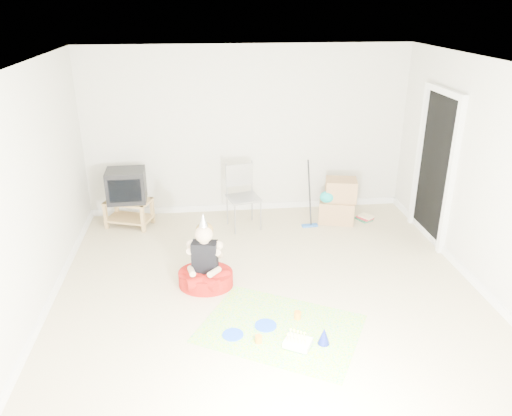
{
  "coord_description": "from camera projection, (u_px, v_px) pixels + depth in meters",
  "views": [
    {
      "loc": [
        -0.71,
        -5.03,
        3.2
      ],
      "look_at": [
        -0.1,
        0.4,
        0.9
      ],
      "focal_mm": 35.0,
      "sensor_mm": 36.0,
      "label": 1
    }
  ],
  "objects": [
    {
      "name": "ground",
      "position": [
        268.0,
        290.0,
        5.92
      ],
      "size": [
        5.0,
        5.0,
        0.0
      ],
      "primitive_type": "plane",
      "color": "#CABA91",
      "rests_on": "ground"
    },
    {
      "name": "doorway_recess",
      "position": [
        435.0,
        169.0,
        6.87
      ],
      "size": [
        0.02,
        0.9,
        2.05
      ],
      "primitive_type": "cube",
      "color": "black",
      "rests_on": "ground"
    },
    {
      "name": "tv_stand",
      "position": [
        129.0,
        211.0,
        7.52
      ],
      "size": [
        0.75,
        0.6,
        0.41
      ],
      "color": "#A9844C",
      "rests_on": "ground"
    },
    {
      "name": "crt_tv",
      "position": [
        126.0,
        185.0,
        7.36
      ],
      "size": [
        0.57,
        0.48,
        0.48
      ],
      "primitive_type": "cube",
      "rotation": [
        0.0,
        0.0,
        0.04
      ],
      "color": "black",
      "rests_on": "tv_stand"
    },
    {
      "name": "folding_chair",
      "position": [
        244.0,
        198.0,
        7.38
      ],
      "size": [
        0.53,
        0.51,
        0.97
      ],
      "color": "#949499",
      "rests_on": "ground"
    },
    {
      "name": "cardboard_boxes",
      "position": [
        338.0,
        201.0,
        7.65
      ],
      "size": [
        0.63,
        0.53,
        0.67
      ],
      "color": "#A87D51",
      "rests_on": "ground"
    },
    {
      "name": "floor_mop",
      "position": [
        310.0,
        210.0,
        7.48
      ],
      "size": [
        0.24,
        0.33,
        0.97
      ],
      "color": "blue",
      "rests_on": "ground"
    },
    {
      "name": "book_pile",
      "position": [
        364.0,
        217.0,
        7.8
      ],
      "size": [
        0.26,
        0.28,
        0.08
      ],
      "color": "#287A50",
      "rests_on": "ground"
    },
    {
      "name": "seated_woman",
      "position": [
        205.0,
        270.0,
        5.95
      ],
      "size": [
        0.77,
        0.77,
        0.95
      ],
      "color": "#A9150F",
      "rests_on": "ground"
    },
    {
      "name": "party_mat",
      "position": [
        280.0,
        328.0,
        5.23
      ],
      "size": [
        1.96,
        1.78,
        0.01
      ],
      "primitive_type": "cube",
      "rotation": [
        0.0,
        0.0,
        -0.51
      ],
      "color": "#F33383",
      "rests_on": "ground"
    },
    {
      "name": "birthday_cake",
      "position": [
        298.0,
        344.0,
        4.95
      ],
      "size": [
        0.32,
        0.3,
        0.13
      ],
      "color": "white",
      "rests_on": "party_mat"
    },
    {
      "name": "blue_plate_near",
      "position": [
        266.0,
        325.0,
        5.26
      ],
      "size": [
        0.28,
        0.28,
        0.01
      ],
      "primitive_type": "cylinder",
      "rotation": [
        0.0,
        0.0,
        -0.26
      ],
      "color": "blue",
      "rests_on": "party_mat"
    },
    {
      "name": "blue_plate_far",
      "position": [
        233.0,
        335.0,
        5.12
      ],
      "size": [
        0.31,
        0.31,
        0.01
      ],
      "primitive_type": "cylinder",
      "rotation": [
        0.0,
        0.0,
        -0.85
      ],
      "color": "blue",
      "rests_on": "party_mat"
    },
    {
      "name": "orange_cup_near",
      "position": [
        298.0,
        315.0,
        5.37
      ],
      "size": [
        0.1,
        0.1,
        0.08
      ],
      "primitive_type": "cylinder",
      "rotation": [
        0.0,
        0.0,
        -0.88
      ],
      "color": "orange",
      "rests_on": "party_mat"
    },
    {
      "name": "orange_cup_far",
      "position": [
        259.0,
        339.0,
        5.0
      ],
      "size": [
        0.09,
        0.09,
        0.08
      ],
      "primitive_type": "cylinder",
      "rotation": [
        0.0,
        0.0,
        -0.35
      ],
      "color": "orange",
      "rests_on": "party_mat"
    },
    {
      "name": "blue_party_hat",
      "position": [
        324.0,
        336.0,
        4.97
      ],
      "size": [
        0.16,
        0.16,
        0.18
      ],
      "primitive_type": "cone",
      "rotation": [
        0.0,
        0.0,
        -0.42
      ],
      "color": "#1825AB",
      "rests_on": "party_mat"
    }
  ]
}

